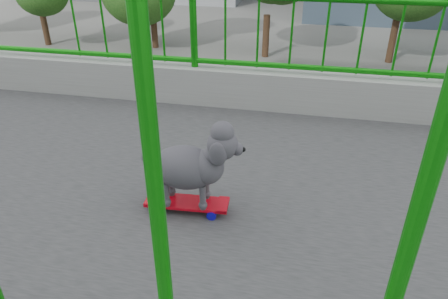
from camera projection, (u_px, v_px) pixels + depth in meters
name	position (u px, v px, depth m)	size (l,w,h in m)	color
road	(327.00, 156.00, 16.47)	(18.00, 90.00, 0.02)	black
skateboard	(187.00, 204.00, 2.18)	(0.16, 0.44, 0.06)	#BF0614
poodle	(190.00, 164.00, 2.06)	(0.24, 0.52, 0.43)	#2C2A2F
car_1	(366.00, 202.00, 12.69)	(1.52, 4.35, 1.43)	red
car_2	(217.00, 136.00, 16.34)	(2.62, 5.67, 1.58)	#96969B
car_4	(226.00, 80.00, 22.00)	(1.66, 4.14, 1.41)	black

